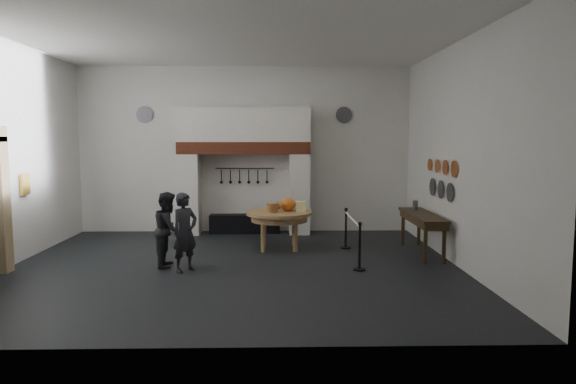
{
  "coord_description": "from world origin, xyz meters",
  "views": [
    {
      "loc": [
        0.86,
        -10.09,
        2.57
      ],
      "look_at": [
        1.12,
        1.5,
        1.35
      ],
      "focal_mm": 32.0,
      "sensor_mm": 36.0,
      "label": 1
    }
  ],
  "objects_px": {
    "barrier_post_near": "(360,248)",
    "visitor_far": "(168,229)",
    "work_table": "(279,213)",
    "visitor_near": "(185,232)",
    "barrier_post_far": "(346,229)",
    "side_table": "(422,215)",
    "iron_range": "(245,224)"
  },
  "relations": [
    {
      "from": "visitor_near",
      "to": "barrier_post_far",
      "type": "xyz_separation_m",
      "value": [
        3.39,
        1.99,
        -0.32
      ]
    },
    {
      "from": "side_table",
      "to": "barrier_post_near",
      "type": "distance_m",
      "value": 2.19
    },
    {
      "from": "side_table",
      "to": "visitor_near",
      "type": "bearing_deg",
      "value": -164.34
    },
    {
      "from": "work_table",
      "to": "visitor_far",
      "type": "bearing_deg",
      "value": -144.17
    },
    {
      "from": "work_table",
      "to": "barrier_post_far",
      "type": "distance_m",
      "value": 1.6
    },
    {
      "from": "visitor_near",
      "to": "visitor_far",
      "type": "xyz_separation_m",
      "value": [
        -0.4,
        0.4,
        -0.01
      ]
    },
    {
      "from": "work_table",
      "to": "visitor_near",
      "type": "distance_m",
      "value": 2.72
    },
    {
      "from": "iron_range",
      "to": "visitor_far",
      "type": "height_order",
      "value": "visitor_far"
    },
    {
      "from": "barrier_post_near",
      "to": "iron_range",
      "type": "bearing_deg",
      "value": 121.55
    },
    {
      "from": "visitor_far",
      "to": "side_table",
      "type": "height_order",
      "value": "visitor_far"
    },
    {
      "from": "side_table",
      "to": "barrier_post_far",
      "type": "relative_size",
      "value": 2.44
    },
    {
      "from": "barrier_post_near",
      "to": "barrier_post_far",
      "type": "distance_m",
      "value": 2.0
    },
    {
      "from": "work_table",
      "to": "visitor_near",
      "type": "height_order",
      "value": "visitor_near"
    },
    {
      "from": "iron_range",
      "to": "visitor_far",
      "type": "distance_m",
      "value": 3.89
    },
    {
      "from": "visitor_near",
      "to": "barrier_post_far",
      "type": "height_order",
      "value": "visitor_near"
    },
    {
      "from": "iron_range",
      "to": "work_table",
      "type": "relative_size",
      "value": 1.24
    },
    {
      "from": "barrier_post_near",
      "to": "visitor_far",
      "type": "bearing_deg",
      "value": 173.84
    },
    {
      "from": "barrier_post_far",
      "to": "visitor_near",
      "type": "bearing_deg",
      "value": -149.53
    },
    {
      "from": "visitor_far",
      "to": "barrier_post_near",
      "type": "height_order",
      "value": "visitor_far"
    },
    {
      "from": "barrier_post_far",
      "to": "iron_range",
      "type": "bearing_deg",
      "value": 140.59
    },
    {
      "from": "work_table",
      "to": "barrier_post_near",
      "type": "distance_m",
      "value": 2.58
    },
    {
      "from": "iron_range",
      "to": "side_table",
      "type": "height_order",
      "value": "side_table"
    },
    {
      "from": "barrier_post_far",
      "to": "side_table",
      "type": "bearing_deg",
      "value": -19.94
    },
    {
      "from": "iron_range",
      "to": "visitor_near",
      "type": "bearing_deg",
      "value": -102.69
    },
    {
      "from": "visitor_far",
      "to": "barrier_post_far",
      "type": "xyz_separation_m",
      "value": [
        3.79,
        1.59,
        -0.3
      ]
    },
    {
      "from": "iron_range",
      "to": "barrier_post_far",
      "type": "height_order",
      "value": "barrier_post_far"
    },
    {
      "from": "visitor_far",
      "to": "visitor_near",
      "type": "bearing_deg",
      "value": -138.1
    },
    {
      "from": "work_table",
      "to": "barrier_post_near",
      "type": "relative_size",
      "value": 1.7
    },
    {
      "from": "barrier_post_far",
      "to": "visitor_far",
      "type": "bearing_deg",
      "value": -157.2
    },
    {
      "from": "visitor_far",
      "to": "side_table",
      "type": "distance_m",
      "value": 5.5
    },
    {
      "from": "visitor_far",
      "to": "barrier_post_far",
      "type": "distance_m",
      "value": 4.12
    },
    {
      "from": "side_table",
      "to": "barrier_post_far",
      "type": "distance_m",
      "value": 1.78
    }
  ]
}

